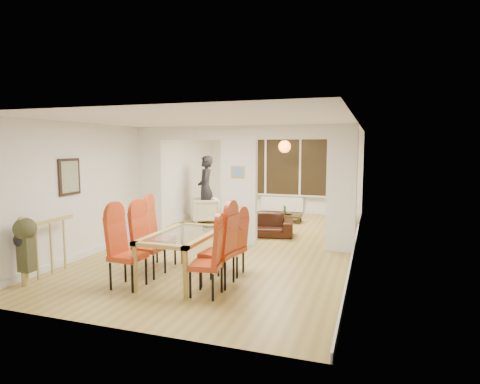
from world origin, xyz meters
The scene contains 24 objects.
floor centered at (0.00, 0.00, 0.00)m, with size 5.00×9.00×0.01m, color #A18841.
room_walls centered at (0.00, 0.00, 1.30)m, with size 5.00×9.00×2.60m, color silver, non-canonical shape.
divider_wall centered at (0.00, 0.00, 1.30)m, with size 5.00×0.18×2.60m, color white.
bay_window_blinds centered at (0.00, 4.44, 1.50)m, with size 3.00×0.08×1.80m, color black.
radiator centered at (0.00, 4.40, 0.30)m, with size 1.40×0.08×0.50m, color white.
pendant_light centered at (0.30, 3.30, 2.15)m, with size 0.36×0.36×0.36m, color orange.
stair_newel centered at (-2.25, -3.20, 0.55)m, with size 0.40×1.20×1.10m, color tan, non-canonical shape.
wall_poster centered at (-2.47, -2.40, 1.60)m, with size 0.04×0.52×0.67m, color gray.
pillar_photo centered at (0.00, -0.10, 1.60)m, with size 0.30×0.03×0.25m, color #4C8CD8.
dining_table centered at (-0.06, -2.63, 0.38)m, with size 0.92×1.63×0.77m, color olive, non-canonical shape.
dining_chair_la centered at (-0.69, -3.24, 0.57)m, with size 0.46×0.46×1.15m, color #A53110, non-canonical shape.
dining_chair_lb centered at (-0.69, -2.63, 0.56)m, with size 0.45×0.45×1.11m, color #A53110, non-canonical shape.
dining_chair_lc centered at (-0.77, -2.13, 0.57)m, with size 0.46×0.46×1.14m, color #A53110, non-canonical shape.
dining_chair_ra centered at (0.57, -3.18, 0.53)m, with size 0.42×0.42×1.06m, color #A53110, non-canonical shape.
dining_chair_rb centered at (0.56, -2.71, 0.59)m, with size 0.47×0.47×1.17m, color #A53110, non-canonical shape.
dining_chair_rc centered at (0.58, -2.16, 0.51)m, with size 0.41×0.41×1.02m, color #A53110, non-canonical shape.
sofa centered at (0.10, 0.87, 0.27)m, with size 1.85×0.72×0.54m, color black.
armchair centered at (-1.74, 2.07, 0.35)m, with size 0.76×0.74×0.69m, color beige.
person centered at (-1.82, 2.34, 0.94)m, with size 0.45×0.69×1.89m, color black.
television centered at (2.00, 2.91, 0.28)m, with size 0.13×0.97×0.56m, color black.
coffee_table centered at (0.45, 2.76, 0.11)m, with size 0.93×0.47×0.21m, color black, non-canonical shape.
bottle centered at (0.44, 2.76, 0.35)m, with size 0.07×0.07×0.28m, color #143F19.
bowl centered at (0.55, 2.79, 0.24)m, with size 0.22×0.22×0.06m, color black.
shoes centered at (-0.11, -0.33, 0.05)m, with size 0.26×0.28×0.11m, color black, non-canonical shape.
Camera 1 is at (2.81, -8.34, 2.15)m, focal length 30.00 mm.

